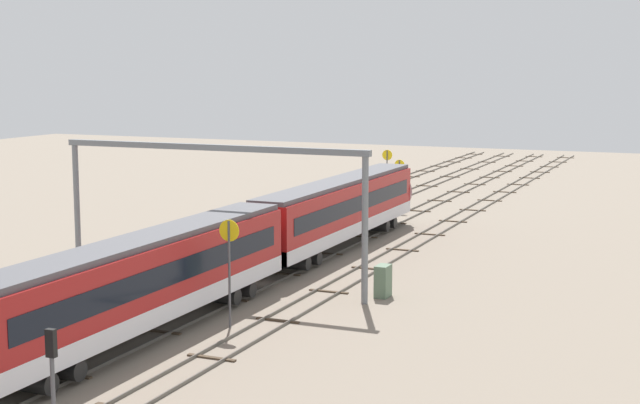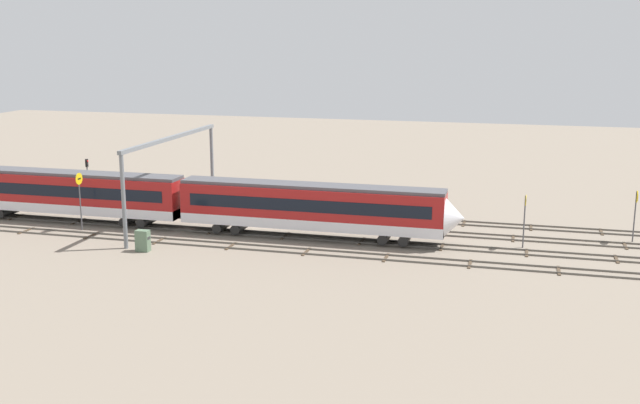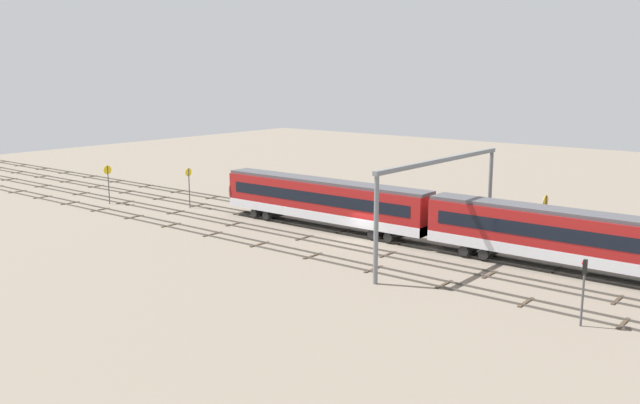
% 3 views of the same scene
% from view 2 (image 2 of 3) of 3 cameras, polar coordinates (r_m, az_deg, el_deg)
% --- Properties ---
extents(ground_plane, '(186.12, 186.12, 0.00)m').
position_cam_2_polar(ground_plane, '(72.55, -4.76, -1.94)').
color(ground_plane, gray).
extents(track_near_foreground, '(170.12, 2.40, 0.16)m').
position_cam_2_polar(track_near_foreground, '(66.49, -6.69, -3.27)').
color(track_near_foreground, '#59544C').
rests_on(track_near_foreground, ground).
extents(track_with_train, '(170.12, 2.40, 0.16)m').
position_cam_2_polar(track_with_train, '(70.51, -5.37, -2.32)').
color(track_with_train, '#59544C').
rests_on(track_with_train, ground).
extents(track_middle, '(170.12, 2.40, 0.16)m').
position_cam_2_polar(track_middle, '(74.57, -4.19, -1.47)').
color(track_middle, '#59544C').
rests_on(track_middle, ground).
extents(track_second_far, '(170.12, 2.40, 0.16)m').
position_cam_2_polar(track_second_far, '(78.68, -3.13, -0.72)').
color(track_second_far, '#59544C').
rests_on(track_second_far, ground).
extents(overhead_gantry, '(0.40, 19.77, 8.48)m').
position_cam_2_polar(overhead_gantry, '(74.54, -11.00, 3.34)').
color(overhead_gantry, slate).
rests_on(overhead_gantry, ground).
extents(speed_sign_near_foreground, '(0.14, 1.09, 5.45)m').
position_cam_2_polar(speed_sign_near_foreground, '(74.11, -17.54, 0.73)').
color(speed_sign_near_foreground, '#4C4C51').
rests_on(speed_sign_near_foreground, ground).
extents(speed_sign_mid_trackside, '(0.14, 0.92, 4.65)m').
position_cam_2_polar(speed_sign_mid_trackside, '(67.25, 15.08, -0.82)').
color(speed_sign_mid_trackside, '#4C4C51').
rests_on(speed_sign_mid_trackside, ground).
extents(speed_sign_far_trackside, '(0.14, 1.06, 4.63)m').
position_cam_2_polar(speed_sign_far_trackside, '(72.25, 22.55, -0.38)').
color(speed_sign_far_trackside, '#4C4C51').
rests_on(speed_sign_far_trackside, ground).
extents(signal_light_trackside_departure, '(0.31, 0.32, 4.27)m').
position_cam_2_polar(signal_light_trackside_departure, '(89.68, -17.01, 2.18)').
color(signal_light_trackside_departure, '#4C4C51').
rests_on(signal_light_trackside_departure, ground).
extents(relay_cabinet, '(1.16, 0.72, 1.83)m').
position_cam_2_polar(relay_cabinet, '(66.15, -13.12, -2.84)').
color(relay_cabinet, '#597259').
rests_on(relay_cabinet, ground).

